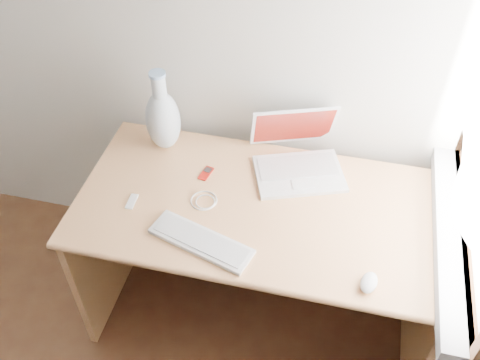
% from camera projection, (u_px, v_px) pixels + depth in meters
% --- Properties ---
extents(desk, '(1.42, 0.71, 0.75)m').
position_uv_depth(desk, '(264.00, 225.00, 2.26)').
color(desk, tan).
rests_on(desk, floor).
extents(laptop, '(0.41, 0.40, 0.24)m').
position_uv_depth(laptop, '(302.00, 158.00, 2.16)').
color(laptop, white).
rests_on(laptop, desk).
extents(external_keyboard, '(0.40, 0.22, 0.02)m').
position_uv_depth(external_keyboard, '(201.00, 241.00, 1.91)').
color(external_keyboard, white).
rests_on(external_keyboard, desk).
extents(mouse, '(0.07, 0.10, 0.03)m').
position_uv_depth(mouse, '(369.00, 283.00, 1.78)').
color(mouse, white).
rests_on(mouse, desk).
extents(ipod, '(0.05, 0.09, 0.01)m').
position_uv_depth(ipod, '(206.00, 173.00, 2.17)').
color(ipod, '#A3120B').
rests_on(ipod, desk).
extents(cable_coil, '(0.12, 0.12, 0.01)m').
position_uv_depth(cable_coil, '(204.00, 201.00, 2.06)').
color(cable_coil, white).
rests_on(cable_coil, desk).
extents(remote, '(0.03, 0.08, 0.01)m').
position_uv_depth(remote, '(132.00, 201.00, 2.06)').
color(remote, white).
rests_on(remote, desk).
extents(vase, '(0.14, 0.14, 0.37)m').
position_uv_depth(vase, '(163.00, 118.00, 2.19)').
color(vase, silver).
rests_on(vase, desk).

